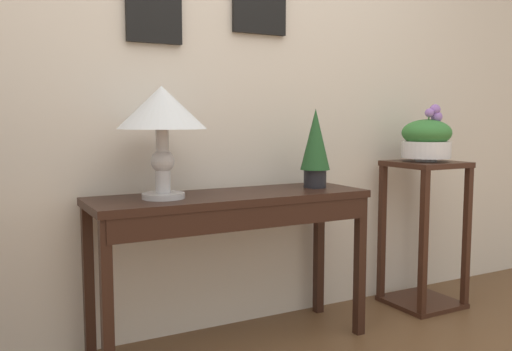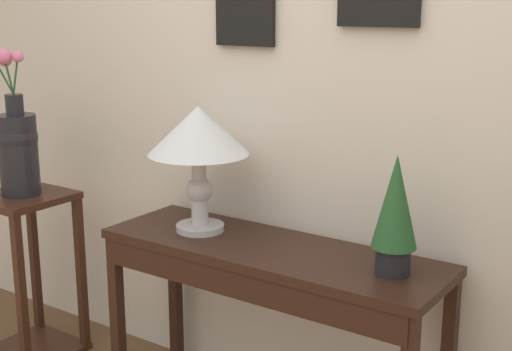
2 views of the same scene
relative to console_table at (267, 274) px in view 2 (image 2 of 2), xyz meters
The scene contains 6 objects.
back_wall_with_art 0.83m from the console_table, 71.68° to the left, with size 9.00×0.13×2.80m.
console_table is the anchor object (origin of this frame).
table_lamp 0.57m from the console_table, behind, with size 0.39×0.39×0.49m.
potted_plant_on_console 0.57m from the console_table, ahead, with size 0.15×0.15×0.40m.
pedestal_stand_left 1.27m from the console_table, behind, with size 0.38×0.38×0.78m.
flower_vase_tall_left 1.29m from the console_table, behind, with size 0.18×0.20×0.66m.
Camera 2 is at (1.25, -0.86, 1.61)m, focal length 49.95 mm.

